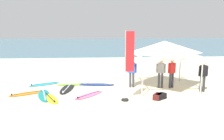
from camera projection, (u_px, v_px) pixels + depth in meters
The scene contains 18 objects.
ground_plane at pixel (115, 92), 12.61m from camera, with size 80.00×80.00×0.00m, color beige.
sea at pixel (101, 44), 43.70m from camera, with size 80.00×36.00×0.10m, color teal.
canopy_tent at pixel (165, 47), 13.02m from camera, with size 3.21×3.21×2.75m.
surfboard_orange at pixel (27, 93), 12.30m from camera, with size 1.85×1.33×0.19m.
surfboard_black at pixel (67, 88), 13.31m from camera, with size 0.92×2.47×0.19m.
surfboard_cyan at pixel (44, 84), 14.23m from camera, with size 1.88×1.31×0.19m.
surfboard_pink at pixel (89, 95), 12.04m from camera, with size 1.73×1.83×0.19m.
surfboard_navy at pixel (94, 84), 14.22m from camera, with size 2.64×1.12×0.19m.
surfboard_yellow at pixel (50, 98), 11.54m from camera, with size 1.37×2.06×0.19m.
surfboard_lime at pixel (73, 84), 14.23m from camera, with size 1.97×0.72×0.19m.
surfboard_teal at pixel (44, 95), 12.01m from camera, with size 1.22×2.37×0.19m.
person_blue at pixel (132, 71), 13.46m from camera, with size 0.55×0.26×1.71m.
person_red at pixel (172, 71), 13.39m from camera, with size 0.52×0.34×1.71m.
person_black at pixel (203, 74), 12.56m from camera, with size 0.55×0.25×1.71m.
person_grey at pixel (161, 71), 13.40m from camera, with size 0.53×0.31×1.71m.
banner_flag at pixel (128, 69), 10.95m from camera, with size 0.60×0.36×3.40m.
gear_bag_near_tent at pixel (158, 96), 11.45m from camera, with size 0.60×0.32×0.28m, color #4C1919.
gear_bag_by_pole at pixel (161, 96), 11.48m from camera, with size 0.60×0.32×0.28m, color black.
Camera 1 is at (-1.01, -12.10, 3.62)m, focal length 37.01 mm.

